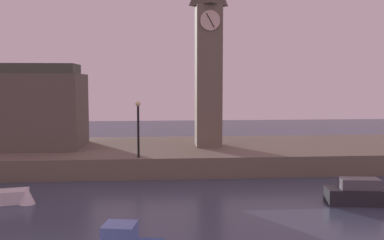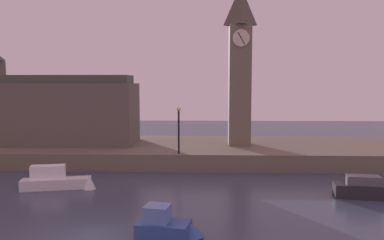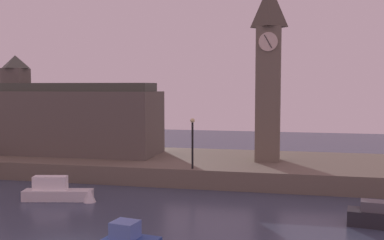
{
  "view_description": "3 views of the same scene",
  "coord_description": "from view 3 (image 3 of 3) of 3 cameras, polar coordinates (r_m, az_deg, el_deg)",
  "views": [
    {
      "loc": [
        4.44,
        -15.43,
        6.81
      ],
      "look_at": [
        6.97,
        15.28,
        4.06
      ],
      "focal_mm": 40.21,
      "sensor_mm": 36.0,
      "label": 1
    },
    {
      "loc": [
        5.31,
        -18.19,
        7.45
      ],
      "look_at": [
        4.23,
        15.5,
        4.29
      ],
      "focal_mm": 36.68,
      "sensor_mm": 36.0,
      "label": 2
    },
    {
      "loc": [
        10.63,
        -19.56,
        7.97
      ],
      "look_at": [
        3.0,
        15.06,
        5.29
      ],
      "focal_mm": 42.29,
      "sensor_mm": 36.0,
      "label": 3
    }
  ],
  "objects": [
    {
      "name": "parliament_hall",
      "position": [
        44.88,
        -14.59,
        0.16
      ],
      "size": [
        15.48,
        6.05,
        9.48
      ],
      "color": "#5B544C",
      "rests_on": "far_embankment"
    },
    {
      "name": "clock_tower",
      "position": [
        39.35,
        9.62,
        6.28
      ],
      "size": [
        2.27,
        2.32,
        15.14
      ],
      "color": "#6B6051",
      "rests_on": "far_embankment"
    },
    {
      "name": "boat_ferry_white",
      "position": [
        33.11,
        -16.11,
        -8.74
      ],
      "size": [
        5.45,
        2.11,
        1.87
      ],
      "color": "silver",
      "rests_on": "ground"
    },
    {
      "name": "streetlamp",
      "position": [
        35.22,
        0.06,
        -2.2
      ],
      "size": [
        0.36,
        0.36,
        3.97
      ],
      "color": "black",
      "rests_on": "far_embankment"
    },
    {
      "name": "far_embankment",
      "position": [
        41.6,
        -2.59,
        -5.68
      ],
      "size": [
        70.0,
        12.0,
        1.5
      ],
      "primitive_type": "cube",
      "color": "#6B6051",
      "rests_on": "ground"
    }
  ]
}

